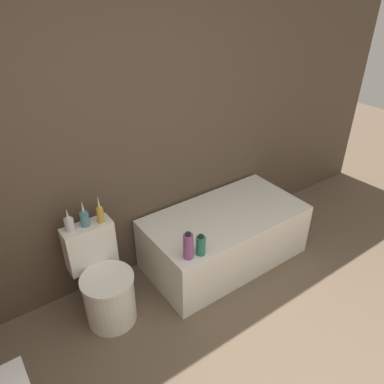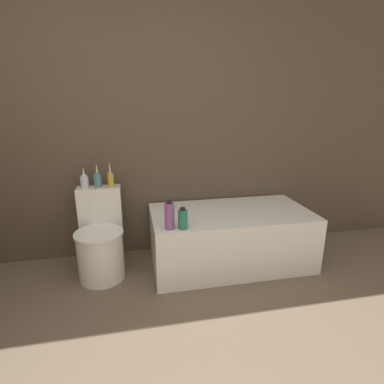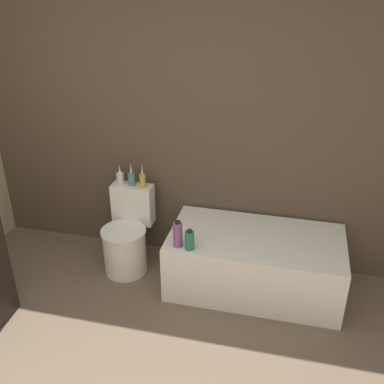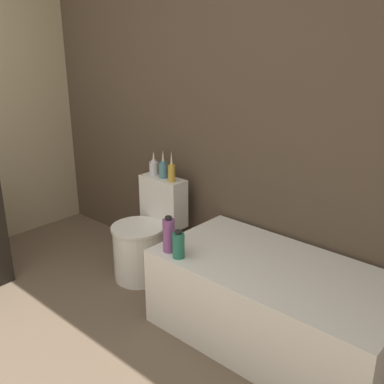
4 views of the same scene
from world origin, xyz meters
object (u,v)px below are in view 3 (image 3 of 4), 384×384
object	(u,v)px
bathtub	(255,262)
vase_silver	(132,178)
vase_bronze	(143,180)
vase_gold	(120,177)
shampoo_bottle_tall	(178,234)
shampoo_bottle_short	(189,240)
toilet	(127,238)

from	to	relation	value
bathtub	vase_silver	size ratio (longest dim) A/B	6.63
vase_bronze	bathtub	bearing A→B (deg)	-11.39
vase_gold	vase_silver	world-z (taller)	vase_silver
shampoo_bottle_tall	shampoo_bottle_short	world-z (taller)	shampoo_bottle_tall
toilet	vase_bronze	world-z (taller)	vase_bronze
toilet	vase_gold	bearing A→B (deg)	117.78
vase_gold	shampoo_bottle_short	bearing A→B (deg)	-35.01
bathtub	vase_gold	xyz separation A→B (m)	(-1.25, 0.24, 0.54)
toilet	vase_bronze	xyz separation A→B (m)	(0.11, 0.18, 0.51)
vase_bronze	shampoo_bottle_tall	bearing A→B (deg)	-47.33
vase_silver	vase_bronze	distance (m)	0.11
vase_bronze	shampoo_bottle_tall	size ratio (longest dim) A/B	1.03
bathtub	vase_gold	distance (m)	1.39
vase_gold	shampoo_bottle_short	distance (m)	0.96
vase_gold	vase_bronze	size ratio (longest dim) A/B	0.80
toilet	shampoo_bottle_short	distance (m)	0.78
vase_silver	shampoo_bottle_short	world-z (taller)	vase_silver
vase_silver	vase_bronze	xyz separation A→B (m)	(0.11, -0.02, 0.00)
bathtub	shampoo_bottle_tall	size ratio (longest dim) A/B	6.27
vase_silver	shampoo_bottle_short	distance (m)	0.87
toilet	vase_bronze	distance (m)	0.55
vase_silver	toilet	bearing A→B (deg)	-90.00
vase_gold	vase_silver	size ratio (longest dim) A/B	0.87
vase_silver	vase_bronze	size ratio (longest dim) A/B	0.92
vase_silver	shampoo_bottle_tall	world-z (taller)	vase_silver
vase_silver	shampoo_bottle_short	xyz separation A→B (m)	(0.65, -0.53, -0.22)
toilet	shampoo_bottle_tall	bearing A→B (deg)	-28.80
vase_silver	shampoo_bottle_tall	size ratio (longest dim) A/B	0.95
shampoo_bottle_tall	shampoo_bottle_short	size ratio (longest dim) A/B	1.31
bathtub	vase_gold	bearing A→B (deg)	169.10
toilet	vase_silver	xyz separation A→B (m)	(0.00, 0.20, 0.50)
bathtub	shampoo_bottle_short	distance (m)	0.66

